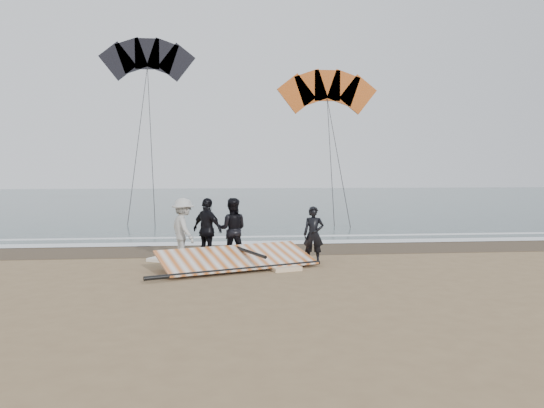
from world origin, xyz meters
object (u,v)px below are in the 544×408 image
(man_main, at_px, (314,234))
(sail_rig, at_px, (235,260))
(board_white, at_px, (270,262))
(board_cream, at_px, (176,255))

(man_main, relative_size, sail_rig, 0.35)
(man_main, relative_size, board_white, 0.60)
(board_white, relative_size, sail_rig, 0.60)
(board_cream, relative_size, sail_rig, 0.48)
(sail_rig, bearing_deg, board_white, 27.56)
(board_cream, height_order, sail_rig, sail_rig)
(sail_rig, bearing_deg, board_cream, 130.72)
(board_white, height_order, board_cream, board_white)
(board_cream, distance_m, sail_rig, 2.64)
(man_main, height_order, sail_rig, man_main)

